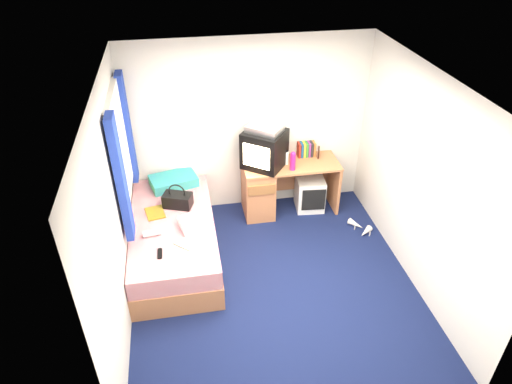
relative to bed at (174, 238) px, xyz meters
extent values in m
plane|color=#0C1438|center=(1.10, -0.70, -0.27)|extent=(3.40, 3.40, 0.00)
plane|color=white|center=(1.10, -0.70, 2.13)|extent=(3.40, 3.40, 0.00)
plane|color=silver|center=(1.10, 1.00, 0.93)|extent=(3.20, 0.00, 3.20)
plane|color=silver|center=(1.10, -2.40, 0.93)|extent=(3.20, 0.00, 3.20)
plane|color=silver|center=(-0.50, -0.70, 0.93)|extent=(0.00, 3.40, 3.40)
plane|color=silver|center=(2.70, -0.70, 0.93)|extent=(0.00, 3.40, 3.40)
cube|color=#C07C50|center=(0.00, 0.00, -0.12)|extent=(1.00, 2.00, 0.30)
cube|color=#966136|center=(0.50, -0.40, -0.11)|extent=(0.02, 0.70, 0.18)
cube|color=white|center=(0.00, 0.00, 0.15)|extent=(0.98, 1.98, 0.24)
cube|color=blue|center=(0.05, 0.79, 0.34)|extent=(0.67, 0.52, 0.13)
cube|color=#C07C50|center=(1.62, 0.72, 0.47)|extent=(1.30, 0.55, 0.03)
cube|color=#C07C50|center=(1.17, 0.72, 0.09)|extent=(0.40, 0.52, 0.72)
cube|color=#C07C50|center=(2.25, 0.72, 0.09)|extent=(0.04, 0.52, 0.72)
cube|color=#C07C50|center=(1.87, 0.97, 0.18)|extent=(0.78, 0.03, 0.55)
cube|color=white|center=(1.92, 0.72, -0.03)|extent=(0.41, 0.41, 0.48)
cube|color=black|center=(1.26, 0.74, 0.73)|extent=(0.68, 0.67, 0.50)
cube|color=beige|center=(1.12, 0.56, 0.73)|extent=(0.31, 0.24, 0.31)
cube|color=silver|center=(1.26, 0.74, 1.02)|extent=(0.53, 0.51, 0.08)
cube|color=maroon|center=(1.77, 0.90, 0.58)|extent=(0.03, 0.13, 0.20)
cube|color=navy|center=(1.81, 0.90, 0.58)|extent=(0.03, 0.13, 0.20)
cube|color=gold|center=(1.84, 0.90, 0.58)|extent=(0.03, 0.13, 0.20)
cube|color=#337F33|center=(1.88, 0.90, 0.58)|extent=(0.03, 0.13, 0.20)
cube|color=#7F337F|center=(1.91, 0.90, 0.58)|extent=(0.03, 0.13, 0.20)
cube|color=#262626|center=(1.95, 0.90, 0.58)|extent=(0.03, 0.13, 0.20)
cube|color=#B26633|center=(1.98, 0.90, 0.58)|extent=(0.03, 0.13, 0.20)
cube|color=black|center=(2.04, 0.84, 0.55)|extent=(0.06, 0.12, 0.14)
cylinder|color=#D91E74|center=(1.60, 0.57, 0.60)|extent=(0.09, 0.09, 0.23)
cylinder|color=white|center=(1.56, 0.72, 0.57)|extent=(0.06, 0.06, 0.18)
cube|color=black|center=(0.08, 0.29, 0.36)|extent=(0.39, 0.30, 0.17)
torus|color=black|center=(0.08, 0.29, 0.49)|extent=(0.20, 0.09, 0.21)
cube|color=white|center=(0.27, -0.17, 0.33)|extent=(0.39, 0.35, 0.11)
cube|color=yellow|center=(-0.20, 0.19, 0.28)|extent=(0.26, 0.32, 0.01)
cylinder|color=silver|center=(-0.23, -0.24, 0.31)|extent=(0.21, 0.10, 0.07)
cube|color=#F4AF36|center=(0.10, -0.49, 0.28)|extent=(0.20, 0.19, 0.01)
cube|color=black|center=(-0.14, -0.58, 0.28)|extent=(0.05, 0.16, 0.02)
cube|color=silver|center=(-0.48, 0.20, 1.18)|extent=(0.02, 0.90, 1.10)
cube|color=white|center=(-0.47, 0.20, 1.77)|extent=(0.06, 1.06, 0.08)
cube|color=white|center=(-0.47, 0.20, 0.59)|extent=(0.06, 1.06, 0.08)
cube|color=navy|center=(-0.43, -0.39, 1.13)|extent=(0.08, 0.24, 1.40)
cube|color=navy|center=(-0.43, 0.79, 1.13)|extent=(0.08, 0.24, 1.40)
cone|color=silver|center=(2.42, 0.15, -0.23)|extent=(0.20, 0.23, 0.09)
cone|color=silver|center=(2.49, -0.03, -0.23)|extent=(0.23, 0.21, 0.09)
camera|label=1|loc=(0.22, -4.44, 3.55)|focal=32.00mm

